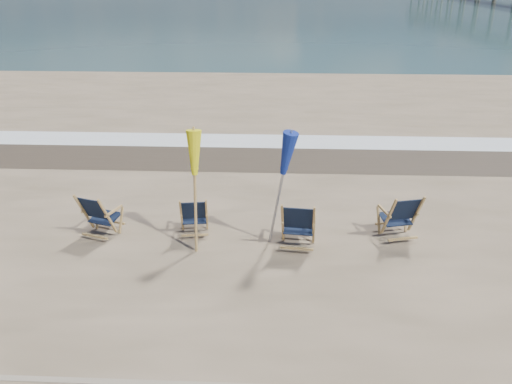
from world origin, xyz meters
TOP-DOWN VIEW (x-y plane):
  - surf_foam at (0.00, 8.30)m, footprint 200.00×1.40m
  - wet_sand_strip at (0.00, 6.80)m, footprint 200.00×2.60m
  - beach_chair_0 at (-2.98, 1.63)m, footprint 0.86×0.91m
  - beach_chair_1 at (-1.01, 1.91)m, footprint 0.68×0.74m
  - beach_chair_2 at (1.16, 1.38)m, footprint 0.78×0.85m
  - beach_chair_3 at (3.27, 1.97)m, footprint 0.85×0.91m
  - umbrella_yellow at (-1.14, 1.44)m, footprint 0.30×0.30m
  - umbrella_blue at (0.47, 1.63)m, footprint 0.30×0.30m

SIDE VIEW (x-z plane):
  - wet_sand_strip at x=0.00m, z-range 0.00..0.00m
  - surf_foam at x=0.00m, z-range 0.00..0.01m
  - beach_chair_1 at x=-1.01m, z-range 0.00..0.93m
  - beach_chair_0 at x=-2.98m, z-range 0.00..1.03m
  - beach_chair_3 at x=3.27m, z-range 0.00..1.07m
  - beach_chair_2 at x=1.16m, z-range 0.00..1.09m
  - umbrella_yellow at x=-1.14m, z-range 0.66..3.05m
  - umbrella_blue at x=0.47m, z-range 0.67..3.10m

